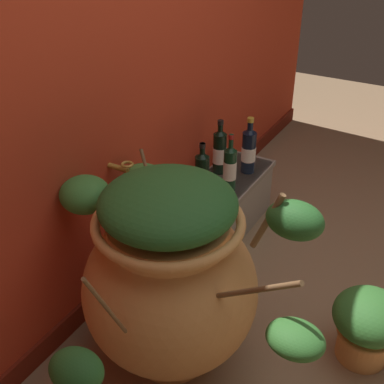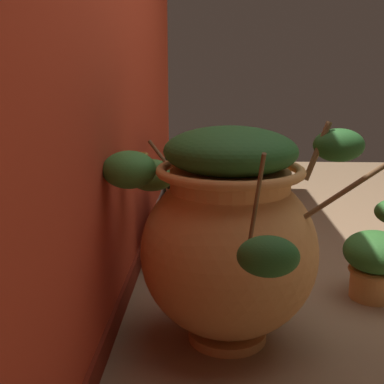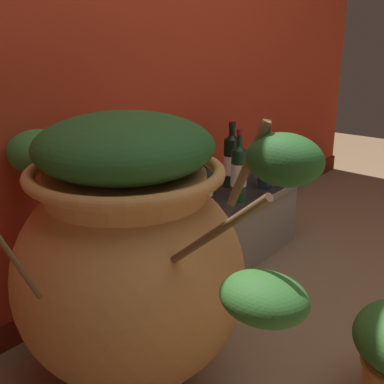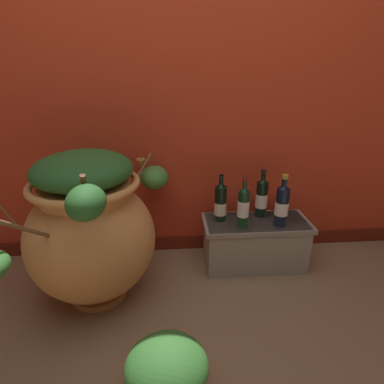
# 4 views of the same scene
# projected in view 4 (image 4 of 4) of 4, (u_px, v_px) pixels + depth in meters

# --- Properties ---
(back_wall) EXTENTS (4.40, 0.33, 2.60)m
(back_wall) POSITION_uv_depth(u_px,v_px,m) (178.00, 57.00, 1.91)
(back_wall) COLOR red
(back_wall) RESTS_ON ground_plane
(terracotta_urn) EXTENTS (1.09, 1.13, 0.87)m
(terracotta_urn) POSITION_uv_depth(u_px,v_px,m) (91.00, 227.00, 1.67)
(terracotta_urn) COLOR #D68E4C
(terracotta_urn) RESTS_ON ground_plane
(stone_ledge) EXTENTS (0.68, 0.30, 0.32)m
(stone_ledge) POSITION_uv_depth(u_px,v_px,m) (255.00, 241.00, 2.05)
(stone_ledge) COLOR #9E9384
(stone_ledge) RESTS_ON ground_plane
(wine_bottle_left) EXTENTS (0.08, 0.08, 0.32)m
(wine_bottle_left) POSITION_uv_depth(u_px,v_px,m) (262.00, 196.00, 2.02)
(wine_bottle_left) COLOR black
(wine_bottle_left) RESTS_ON stone_ledge
(wine_bottle_middle) EXTENTS (0.07, 0.07, 0.32)m
(wine_bottle_middle) POSITION_uv_depth(u_px,v_px,m) (243.00, 206.00, 1.88)
(wine_bottle_middle) COLOR black
(wine_bottle_middle) RESTS_ON stone_ledge
(wine_bottle_right) EXTENTS (0.08, 0.08, 0.33)m
(wine_bottle_right) POSITION_uv_depth(u_px,v_px,m) (282.00, 204.00, 1.90)
(wine_bottle_right) COLOR black
(wine_bottle_right) RESTS_ON stone_ledge
(wine_bottle_back) EXTENTS (0.08, 0.08, 0.30)m
(wine_bottle_back) POSITION_uv_depth(u_px,v_px,m) (221.00, 202.00, 1.97)
(wine_bottle_back) COLOR black
(wine_bottle_back) RESTS_ON stone_ledge
(potted_shrub) EXTENTS (0.31, 0.30, 0.32)m
(potted_shrub) POSITION_uv_depth(u_px,v_px,m) (167.00, 376.00, 1.14)
(potted_shrub) COLOR #D68E4C
(potted_shrub) RESTS_ON ground_plane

